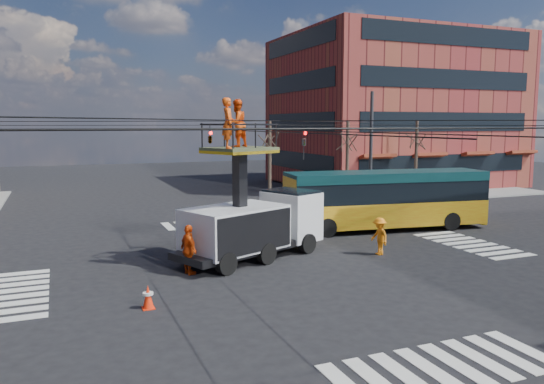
% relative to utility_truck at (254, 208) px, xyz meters
% --- Properties ---
extents(ground, '(120.00, 120.00, 0.00)m').
position_rel_utility_truck_xyz_m(ground, '(0.58, -1.54, -2.17)').
color(ground, black).
rests_on(ground, ground).
extents(sidewalk_ne, '(18.00, 18.00, 0.12)m').
position_rel_utility_truck_xyz_m(sidewalk_ne, '(21.58, 19.46, -2.11)').
color(sidewalk_ne, slate).
rests_on(sidewalk_ne, ground).
extents(crosswalks, '(22.40, 22.40, 0.02)m').
position_rel_utility_truck_xyz_m(crosswalks, '(0.58, -1.54, -2.16)').
color(crosswalks, silver).
rests_on(crosswalks, ground).
extents(building_ne, '(20.06, 16.06, 14.00)m').
position_rel_utility_truck_xyz_m(building_ne, '(22.56, 22.44, 4.84)').
color(building_ne, maroon).
rests_on(building_ne, ground).
extents(overhead_network, '(24.24, 24.24, 8.00)m').
position_rel_utility_truck_xyz_m(overhead_network, '(0.51, -1.14, 2.12)').
color(overhead_network, '#2D2D30').
rests_on(overhead_network, ground).
extents(tree_a, '(2.00, 2.00, 6.00)m').
position_rel_utility_truck_xyz_m(tree_a, '(5.58, 11.96, 2.46)').
color(tree_a, '#382B21').
rests_on(tree_a, ground).
extents(tree_b, '(2.00, 2.00, 6.00)m').
position_rel_utility_truck_xyz_m(tree_b, '(11.58, 11.96, 2.46)').
color(tree_b, '#382B21').
rests_on(tree_b, ground).
extents(tree_c, '(2.00, 2.00, 6.00)m').
position_rel_utility_truck_xyz_m(tree_c, '(17.58, 11.96, 2.46)').
color(tree_c, '#382B21').
rests_on(tree_c, ground).
extents(utility_truck, '(7.34, 4.91, 6.79)m').
position_rel_utility_truck_xyz_m(utility_truck, '(0.00, 0.00, 0.00)').
color(utility_truck, black).
rests_on(utility_truck, ground).
extents(city_bus, '(11.37, 4.08, 3.20)m').
position_rel_utility_truck_xyz_m(city_bus, '(8.91, 3.13, -0.45)').
color(city_bus, orange).
rests_on(city_bus, ground).
extents(traffic_cone, '(0.36, 0.36, 0.76)m').
position_rel_utility_truck_xyz_m(traffic_cone, '(-5.30, -4.76, -1.79)').
color(traffic_cone, '#FB290A').
rests_on(traffic_cone, ground).
extents(worker_ground, '(0.73, 1.22, 1.94)m').
position_rel_utility_truck_xyz_m(worker_ground, '(-3.20, -1.48, -1.20)').
color(worker_ground, '#EB4E0E').
rests_on(worker_ground, ground).
extents(flagger, '(0.63, 1.08, 1.67)m').
position_rel_utility_truck_xyz_m(flagger, '(5.34, -1.63, -1.33)').
color(flagger, orange).
rests_on(flagger, ground).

